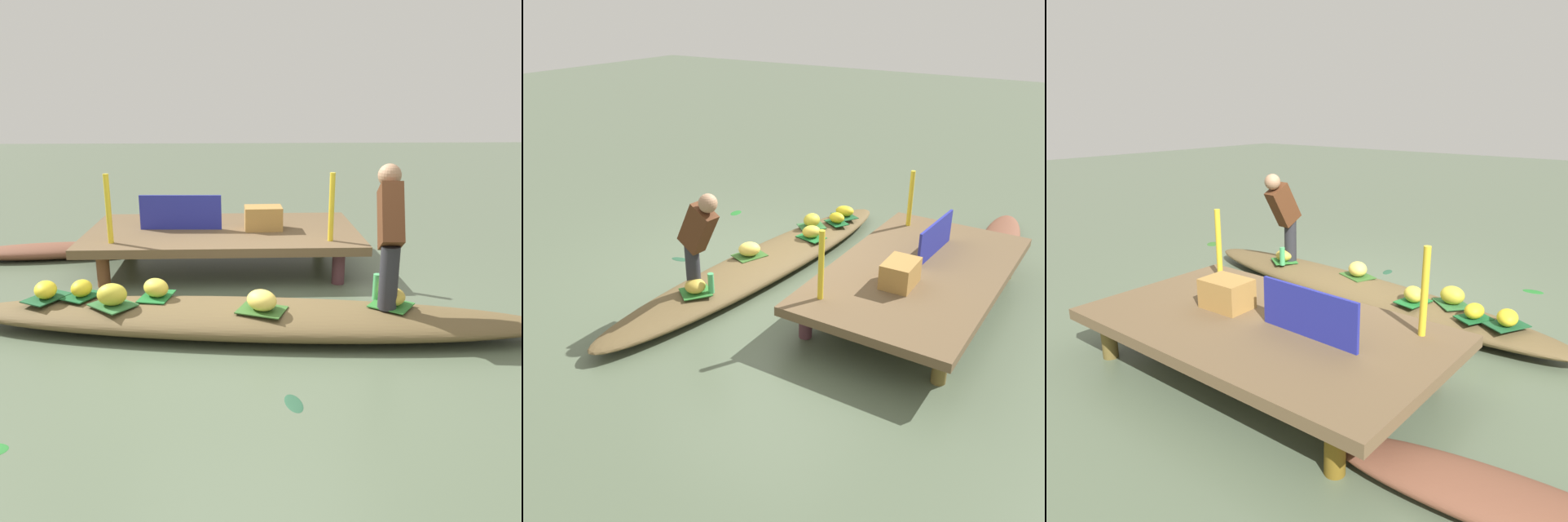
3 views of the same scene
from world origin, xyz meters
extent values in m
plane|color=#526048|center=(0.00, 0.00, 0.00)|extent=(40.00, 40.00, 0.00)
cube|color=brown|center=(-0.29, 1.96, 0.41)|extent=(3.20, 1.80, 0.10)
cylinder|color=brown|center=(-1.57, 1.24, 0.18)|extent=(0.14, 0.14, 0.36)
cylinder|color=#543036|center=(0.99, 1.24, 0.18)|extent=(0.14, 0.14, 0.36)
cylinder|color=brown|center=(-1.57, 2.68, 0.18)|extent=(0.14, 0.14, 0.36)
cylinder|color=brown|center=(0.99, 2.68, 0.18)|extent=(0.14, 0.14, 0.36)
ellipsoid|color=brown|center=(0.00, 0.00, 0.12)|extent=(5.21, 1.37, 0.25)
ellipsoid|color=brown|center=(-2.51, 2.37, 0.09)|extent=(2.24, 0.78, 0.18)
cube|color=#2D772E|center=(1.22, -0.06, 0.25)|extent=(0.44, 0.43, 0.01)
ellipsoid|color=gold|center=(1.22, -0.06, 0.33)|extent=(0.32, 0.32, 0.16)
cube|color=#2D6531|center=(-1.20, 0.04, 0.25)|extent=(0.46, 0.45, 0.01)
ellipsoid|color=gold|center=(-1.20, 0.04, 0.35)|extent=(0.28, 0.25, 0.19)
cube|color=#175629|center=(-1.52, 0.27, 0.25)|extent=(0.36, 0.39, 0.01)
ellipsoid|color=gold|center=(-1.52, 0.27, 0.33)|extent=(0.19, 0.24, 0.15)
cube|color=#336025|center=(0.09, -0.13, 0.25)|extent=(0.47, 0.41, 0.01)
ellipsoid|color=#F9D758|center=(0.09, -0.13, 0.34)|extent=(0.35, 0.35, 0.18)
cube|color=#1D6C2D|center=(-0.85, 0.24, 0.25)|extent=(0.32, 0.40, 0.01)
ellipsoid|color=yellow|center=(-0.85, 0.24, 0.34)|extent=(0.32, 0.32, 0.17)
cube|color=#1A4F2A|center=(-1.83, 0.24, 0.25)|extent=(0.41, 0.45, 0.01)
ellipsoid|color=yellow|center=(-1.83, 0.24, 0.33)|extent=(0.26, 0.31, 0.15)
cylinder|color=#28282D|center=(1.16, -0.12, 0.52)|extent=(0.16, 0.16, 0.55)
cube|color=#4D2A16|center=(1.17, 0.00, 1.03)|extent=(0.23, 0.51, 0.59)
sphere|color=#9E7556|center=(1.19, 0.18, 1.34)|extent=(0.20, 0.20, 0.20)
cylinder|color=#47AD63|center=(1.12, 0.09, 0.37)|extent=(0.07, 0.07, 0.24)
cube|color=navy|center=(-0.79, 1.96, 0.66)|extent=(0.97, 0.07, 0.41)
cylinder|color=yellow|center=(-1.49, 1.36, 0.83)|extent=(0.06, 0.06, 0.75)
cylinder|color=yellow|center=(0.91, 1.36, 0.83)|extent=(0.06, 0.06, 0.75)
cube|color=#A4783B|center=(0.19, 1.92, 0.60)|extent=(0.45, 0.33, 0.28)
ellipsoid|color=#234C33|center=(0.26, -1.18, 0.00)|extent=(0.16, 0.26, 0.01)
ellipsoid|color=#236F28|center=(-1.59, -1.62, 0.00)|extent=(0.27, 0.18, 0.01)
ellipsoid|color=#326726|center=(3.37, -0.69, 0.00)|extent=(0.34, 0.35, 0.01)
camera|label=1|loc=(-0.09, -4.36, 1.98)|focal=37.13mm
camera|label=2|loc=(5.44, 3.82, 3.31)|focal=39.52mm
camera|label=3|loc=(-3.14, 4.94, 2.24)|focal=35.45mm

